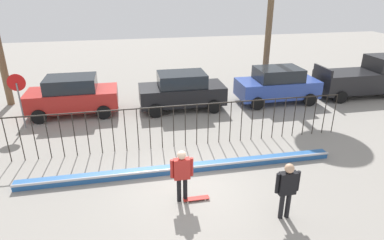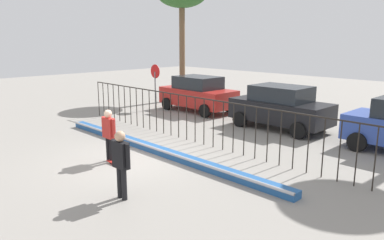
# 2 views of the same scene
# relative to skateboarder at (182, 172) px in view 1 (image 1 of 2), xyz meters

# --- Properties ---
(ground_plane) EXTENTS (60.00, 60.00, 0.00)m
(ground_plane) POSITION_rel_skateboarder_xyz_m (0.29, 0.49, -1.02)
(ground_plane) COLOR gray
(bowl_coping_ledge) EXTENTS (11.00, 0.40, 0.27)m
(bowl_coping_ledge) POSITION_rel_skateboarder_xyz_m (0.29, 1.64, -0.90)
(bowl_coping_ledge) COLOR #235699
(bowl_coping_ledge) RESTS_ON ground
(perimeter_fence) EXTENTS (14.04, 0.04, 1.75)m
(perimeter_fence) POSITION_rel_skateboarder_xyz_m (0.29, 3.58, 0.06)
(perimeter_fence) COLOR black
(perimeter_fence) RESTS_ON ground
(skateboarder) EXTENTS (0.69, 0.26, 1.70)m
(skateboarder) POSITION_rel_skateboarder_xyz_m (0.00, 0.00, 0.00)
(skateboarder) COLOR black
(skateboarder) RESTS_ON ground
(skateboard) EXTENTS (0.80, 0.20, 0.07)m
(skateboard) POSITION_rel_skateboarder_xyz_m (0.42, -0.07, -0.96)
(skateboard) COLOR #A51E19
(skateboard) RESTS_ON ground
(camera_operator) EXTENTS (0.70, 0.26, 1.73)m
(camera_operator) POSITION_rel_skateboarder_xyz_m (2.67, -1.33, 0.02)
(camera_operator) COLOR black
(camera_operator) RESTS_ON ground
(parked_car_red) EXTENTS (4.30, 2.12, 1.90)m
(parked_car_red) POSITION_rel_skateboarder_xyz_m (-4.04, 8.07, -0.05)
(parked_car_red) COLOR #B2231E
(parked_car_red) RESTS_ON ground
(parked_car_black) EXTENTS (4.30, 2.12, 1.90)m
(parked_car_black) POSITION_rel_skateboarder_xyz_m (1.34, 7.76, -0.05)
(parked_car_black) COLOR black
(parked_car_black) RESTS_ON ground
(parked_car_blue) EXTENTS (4.30, 2.12, 1.90)m
(parked_car_blue) POSITION_rel_skateboarder_xyz_m (6.56, 7.76, -0.05)
(parked_car_blue) COLOR #2D479E
(parked_car_blue) RESTS_ON ground
(pickup_truck) EXTENTS (4.70, 2.12, 2.24)m
(pickup_truck) POSITION_rel_skateboarder_xyz_m (11.73, 7.80, 0.02)
(pickup_truck) COLOR black
(pickup_truck) RESTS_ON ground
(stop_sign) EXTENTS (0.76, 0.07, 2.50)m
(stop_sign) POSITION_rel_skateboarder_xyz_m (-6.04, 6.75, 0.60)
(stop_sign) COLOR slate
(stop_sign) RESTS_ON ground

